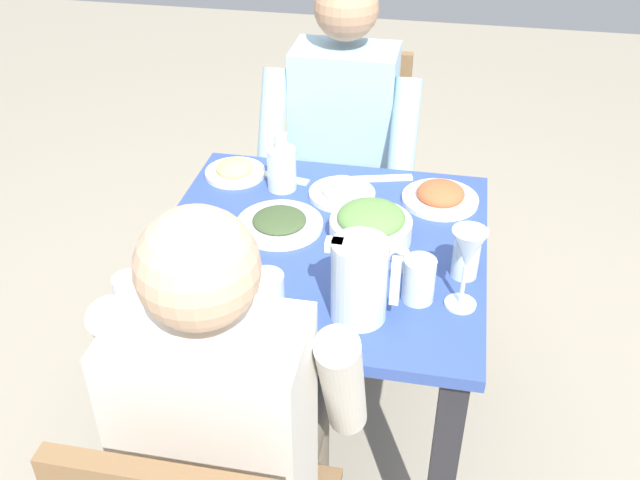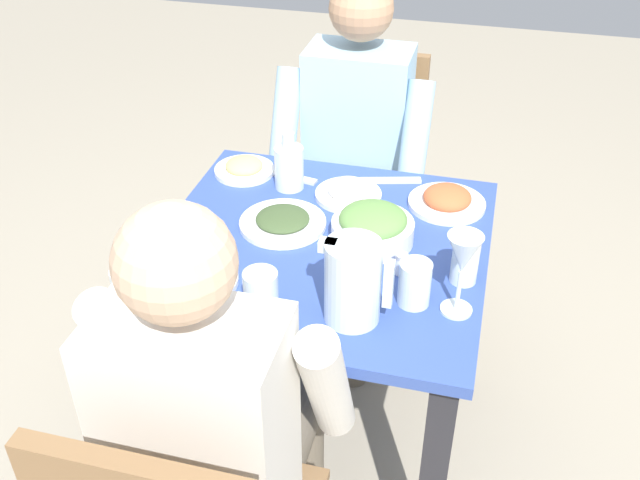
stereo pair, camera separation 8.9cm
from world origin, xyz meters
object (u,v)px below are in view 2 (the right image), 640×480
at_px(water_glass_center, 261,293).
at_px(water_glass_far_right, 465,261).
at_px(dining_table, 321,285).
at_px(plate_rice_curry, 447,200).
at_px(diner_near, 220,418).
at_px(plate_dolmas, 283,221).
at_px(water_glass_near_left, 415,283).
at_px(wine_glass, 463,258).
at_px(plate_yoghurt, 348,191).
at_px(salt_shaker, 401,264).
at_px(water_pitcher, 353,282).
at_px(chair_far, 363,168).
at_px(plate_beans, 197,278).
at_px(diner_far, 351,158).
at_px(salad_bowl, 373,226).
at_px(water_glass_by_pitcher, 127,287).
at_px(plate_fries, 244,168).
at_px(oil_carafe, 289,169).

height_order(water_glass_center, water_glass_far_right, water_glass_far_right).
bearing_deg(dining_table, water_glass_far_right, -10.60).
bearing_deg(plate_rice_curry, diner_near, -112.94).
xyz_separation_m(diner_near, plate_dolmas, (-0.05, 0.60, 0.07)).
distance_m(water_glass_near_left, wine_glass, 0.13).
bearing_deg(wine_glass, plate_dolmas, 153.75).
xyz_separation_m(plate_yoghurt, salt_shaker, (0.19, -0.30, 0.01)).
bearing_deg(plate_yoghurt, salt_shaker, -57.61).
bearing_deg(plate_dolmas, water_pitcher, -50.92).
height_order(chair_far, plate_beans, chair_far).
bearing_deg(diner_far, plate_rice_curry, -42.47).
distance_m(dining_table, plate_beans, 0.36).
relative_size(salad_bowl, plate_yoghurt, 1.13).
distance_m(plate_dolmas, water_glass_center, 0.34).
distance_m(plate_beans, water_glass_near_left, 0.49).
distance_m(plate_rice_curry, water_glass_near_left, 0.43).
bearing_deg(plate_yoghurt, water_glass_by_pitcher, -123.41).
xyz_separation_m(plate_beans, water_glass_center, (0.18, -0.06, 0.04)).
height_order(water_glass_far_right, wine_glass, wine_glass).
xyz_separation_m(salad_bowl, water_glass_center, (-0.18, -0.33, 0.01)).
distance_m(diner_far, wine_glass, 0.85).
distance_m(plate_beans, plate_fries, 0.52).
height_order(chair_far, wine_glass, wine_glass).
distance_m(water_pitcher, plate_beans, 0.38).
relative_size(water_glass_near_left, oil_carafe, 0.64).
height_order(salad_bowl, plate_rice_curry, salad_bowl).
bearing_deg(water_glass_by_pitcher, water_glass_near_left, 14.48).
bearing_deg(plate_yoghurt, water_pitcher, -76.44).
bearing_deg(diner_near, salad_bowl, 73.16).
xyz_separation_m(water_pitcher, wine_glass, (0.21, 0.08, 0.05)).
distance_m(chair_far, water_glass_far_right, 0.95).
bearing_deg(water_glass_center, wine_glass, 14.94).
distance_m(water_pitcher, plate_fries, 0.70).
distance_m(plate_yoghurt, plate_dolmas, 0.22).
bearing_deg(diner_far, oil_carafe, -109.11).
height_order(plate_beans, plate_rice_curry, plate_rice_curry).
relative_size(water_glass_far_right, wine_glass, 0.56).
xyz_separation_m(diner_near, water_glass_by_pitcher, (-0.29, 0.22, 0.10)).
xyz_separation_m(water_glass_near_left, wine_glass, (0.09, -0.00, 0.09)).
xyz_separation_m(salad_bowl, water_glass_near_left, (0.13, -0.21, 0.01)).
distance_m(diner_near, salad_bowl, 0.63).
relative_size(water_glass_center, oil_carafe, 0.63).
relative_size(diner_near, diner_far, 1.00).
relative_size(salad_bowl, wine_glass, 1.04).
relative_size(plate_rice_curry, water_glass_by_pitcher, 2.38).
height_order(water_pitcher, plate_dolmas, water_pitcher).
xyz_separation_m(chair_far, water_glass_far_right, (0.40, -0.82, 0.26)).
xyz_separation_m(plate_beans, plate_rice_curry, (0.51, 0.48, 0.00)).
distance_m(diner_near, plate_rice_curry, 0.87).
xyz_separation_m(chair_far, plate_beans, (-0.19, -0.98, 0.22)).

